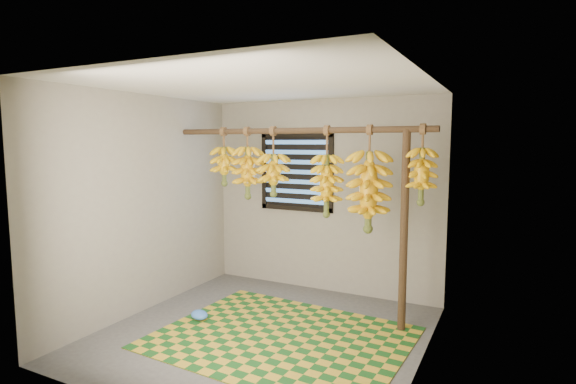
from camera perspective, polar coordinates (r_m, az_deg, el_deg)
The scene contains 16 objects.
floor at distance 4.65m, azimuth -3.21°, elevation -17.53°, with size 3.00×3.00×0.01m, color #484848.
ceiling at distance 4.29m, azimuth -3.42°, elevation 13.41°, with size 3.00×3.00×0.01m, color silver.
wall_back at distance 5.65m, azimuth 4.38°, elevation -0.56°, with size 3.00×0.01×2.40m, color gray.
wall_left at distance 5.22m, azimuth -17.75°, elevation -1.41°, with size 0.01×3.00×2.40m, color gray.
wall_right at distance 3.79m, azimuth 16.82°, elevation -4.22°, with size 0.01×3.00×2.40m, color gray.
window at distance 5.73m, azimuth 1.06°, elevation 2.58°, with size 1.00×0.04×1.00m.
hanging_pole at distance 4.87m, azimuth 0.80°, elevation 7.79°, with size 0.06×0.06×3.00m, color #49351F.
support_post at distance 4.56m, azimuth 14.51°, elevation -4.94°, with size 0.08×0.08×2.00m, color #49351F.
woven_mat at distance 4.54m, azimuth -0.86°, elevation -17.98°, with size 2.31×1.85×0.01m, color #174F1A.
plastic_bag at distance 5.02m, azimuth -11.19°, elevation -15.05°, with size 0.22×0.16×0.09m, color #3F7EEB.
banana_bunch_a at distance 5.35m, azimuth -8.09°, elevation 3.31°, with size 0.30×0.30×0.68m.
banana_bunch_b at distance 5.17m, azimuth -5.14°, elevation 2.49°, with size 0.32×0.32×0.81m.
banana_bunch_c at distance 5.00m, azimuth -1.86°, elevation 2.21°, with size 0.34×0.34×0.77m.
banana_bunch_d at distance 4.74m, azimuth 4.92°, elevation 0.83°, with size 0.34×0.34×0.96m.
banana_bunch_e at distance 4.59m, azimuth 10.21°, elevation 0.07°, with size 0.42×0.42×1.07m.
banana_bunch_f at distance 4.46m, azimuth 16.59°, elevation 1.97°, with size 0.27×0.27×0.77m.
Camera 1 is at (2.14, -3.68, 1.88)m, focal length 28.00 mm.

